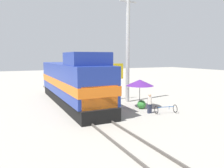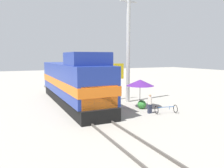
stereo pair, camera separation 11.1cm
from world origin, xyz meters
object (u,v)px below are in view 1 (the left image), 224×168
utility_pole (128,45)px  person_bystander (150,103)px  vendor_umbrella (140,83)px  locomotive (73,83)px  bicycle (166,109)px  billboard_sign (114,73)px

utility_pole → person_bystander: size_ratio=7.07×
vendor_umbrella → person_bystander: vendor_umbrella is taller
locomotive → utility_pole: 6.36m
locomotive → utility_pole: size_ratio=1.33×
vendor_umbrella → bicycle: size_ratio=1.40×
vendor_umbrella → person_bystander: 2.44m
bicycle → vendor_umbrella: bearing=29.7°
locomotive → vendor_umbrella: 6.21m
person_bystander → locomotive: bearing=127.8°
utility_pole → bicycle: size_ratio=6.16×
billboard_sign → locomotive: bearing=-177.3°
utility_pole → bicycle: utility_pole is taller
utility_pole → person_bystander: utility_pole is taller
billboard_sign → person_bystander: bearing=-88.6°
utility_pole → billboard_sign: 3.18m
vendor_umbrella → utility_pole: bearing=83.3°
billboard_sign → utility_pole: bearing=-59.2°
utility_pole → vendor_umbrella: bearing=-96.7°
billboard_sign → person_bystander: 6.35m
utility_pole → person_bystander: (-0.65, -4.71, -4.72)m
billboard_sign → bicycle: size_ratio=2.12×
locomotive → person_bystander: bearing=-52.2°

